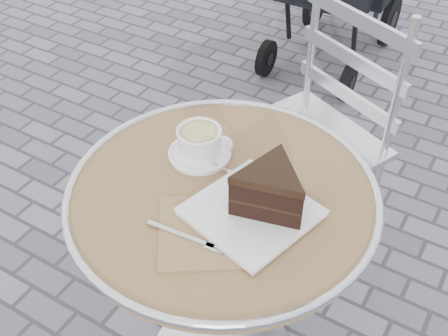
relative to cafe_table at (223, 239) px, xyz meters
The scene contains 4 objects.
cafe_table is the anchor object (origin of this frame).
cappuccino_set 0.24m from the cafe_table, 144.12° to the left, with size 0.18×0.15×0.08m.
cake_plate_set 0.25m from the cafe_table, ahead, with size 0.34×0.37×0.13m.
bistro_chair 0.61m from the cafe_table, 88.60° to the left, with size 0.57×0.57×0.95m.
Camera 1 is at (0.47, -0.79, 1.61)m, focal length 45.00 mm.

